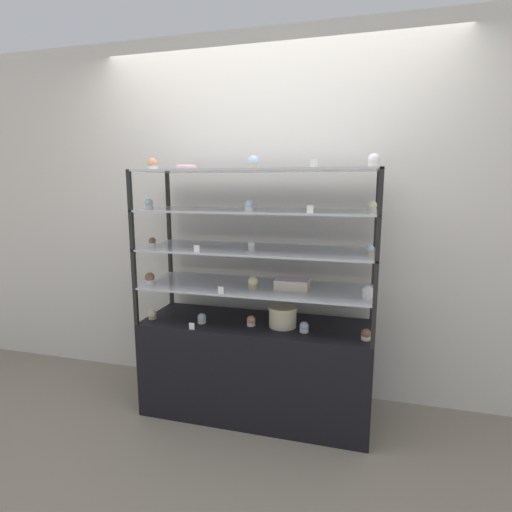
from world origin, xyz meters
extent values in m
plane|color=gray|center=(0.00, 0.00, 0.00)|extent=(20.00, 20.00, 0.00)
cube|color=silver|center=(0.00, 0.41, 1.30)|extent=(8.00, 0.05, 2.60)
cube|color=black|center=(0.00, 0.00, 0.32)|extent=(1.51, 0.52, 0.65)
cube|color=black|center=(-0.74, 0.25, 0.77)|extent=(0.02, 0.02, 0.25)
cube|color=black|center=(0.74, 0.25, 0.77)|extent=(0.02, 0.02, 0.25)
cube|color=black|center=(-0.74, -0.25, 0.77)|extent=(0.02, 0.02, 0.25)
cube|color=black|center=(0.74, -0.25, 0.77)|extent=(0.02, 0.02, 0.25)
cube|color=#B7BCC6|center=(0.00, 0.00, 0.89)|extent=(1.51, 0.52, 0.01)
cube|color=black|center=(-0.74, 0.25, 1.02)|extent=(0.02, 0.02, 0.25)
cube|color=black|center=(0.74, 0.25, 1.02)|extent=(0.02, 0.02, 0.25)
cube|color=black|center=(-0.74, -0.25, 1.02)|extent=(0.02, 0.02, 0.25)
cube|color=black|center=(0.74, -0.25, 1.02)|extent=(0.02, 0.02, 0.25)
cube|color=#B7BCC6|center=(0.00, 0.00, 1.14)|extent=(1.51, 0.52, 0.01)
cube|color=black|center=(-0.74, 0.25, 1.27)|extent=(0.02, 0.02, 0.25)
cube|color=black|center=(0.74, 0.25, 1.27)|extent=(0.02, 0.02, 0.25)
cube|color=black|center=(-0.74, -0.25, 1.27)|extent=(0.02, 0.02, 0.25)
cube|color=black|center=(0.74, -0.25, 1.27)|extent=(0.02, 0.02, 0.25)
cube|color=#B7BCC6|center=(0.00, 0.00, 1.38)|extent=(1.51, 0.52, 0.01)
cube|color=black|center=(-0.74, 0.25, 1.51)|extent=(0.02, 0.02, 0.25)
cube|color=black|center=(0.74, 0.25, 1.51)|extent=(0.02, 0.02, 0.25)
cube|color=black|center=(-0.74, -0.25, 1.51)|extent=(0.02, 0.02, 0.25)
cube|color=black|center=(0.74, -0.25, 1.51)|extent=(0.02, 0.02, 0.25)
cube|color=#B7BCC6|center=(0.00, 0.00, 1.63)|extent=(1.51, 0.52, 0.01)
cylinder|color=beige|center=(0.19, -0.04, 0.70)|extent=(0.18, 0.18, 0.11)
cylinder|color=#F4EAB2|center=(0.19, -0.04, 0.77)|extent=(0.18, 0.18, 0.02)
cube|color=beige|center=(0.24, -0.01, 0.92)|extent=(0.21, 0.15, 0.05)
cube|color=silver|center=(0.24, -0.01, 0.95)|extent=(0.21, 0.16, 0.01)
cylinder|color=#CCB28C|center=(-0.70, -0.12, 0.66)|extent=(0.05, 0.05, 0.02)
sphere|color=#F4EAB2|center=(-0.70, -0.12, 0.68)|extent=(0.06, 0.06, 0.06)
cylinder|color=beige|center=(-0.34, -0.11, 0.66)|extent=(0.05, 0.05, 0.02)
sphere|color=silver|center=(-0.34, -0.11, 0.68)|extent=(0.06, 0.06, 0.06)
cylinder|color=white|center=(-0.01, -0.07, 0.66)|extent=(0.05, 0.05, 0.02)
sphere|color=#E5996B|center=(-0.01, -0.07, 0.68)|extent=(0.06, 0.06, 0.06)
cylinder|color=white|center=(0.34, -0.10, 0.66)|extent=(0.05, 0.05, 0.02)
sphere|color=silver|center=(0.34, -0.10, 0.68)|extent=(0.06, 0.06, 0.06)
cylinder|color=white|center=(0.71, -0.13, 0.66)|extent=(0.05, 0.05, 0.02)
sphere|color=#8C5B42|center=(0.71, -0.13, 0.68)|extent=(0.06, 0.06, 0.06)
cube|color=white|center=(-0.35, -0.24, 0.67)|extent=(0.04, 0.00, 0.04)
cylinder|color=white|center=(-0.69, -0.14, 0.91)|extent=(0.06, 0.06, 0.03)
sphere|color=#8C5B42|center=(-0.69, -0.14, 0.94)|extent=(0.06, 0.06, 0.06)
cylinder|color=#CCB28C|center=(0.00, -0.07, 0.91)|extent=(0.06, 0.06, 0.03)
sphere|color=#F4EAB2|center=(0.00, -0.07, 0.94)|extent=(0.06, 0.06, 0.06)
cylinder|color=white|center=(0.70, -0.12, 0.91)|extent=(0.06, 0.06, 0.03)
sphere|color=white|center=(0.70, -0.12, 0.94)|extent=(0.06, 0.06, 0.06)
cube|color=white|center=(-0.16, -0.24, 0.92)|extent=(0.04, 0.00, 0.04)
cylinder|color=white|center=(-0.69, -0.10, 1.15)|extent=(0.05, 0.05, 0.02)
sphere|color=#8C5B42|center=(-0.69, -0.10, 1.18)|extent=(0.05, 0.05, 0.05)
cylinder|color=white|center=(-0.01, -0.08, 1.15)|extent=(0.05, 0.05, 0.02)
sphere|color=white|center=(-0.01, -0.08, 1.18)|extent=(0.05, 0.05, 0.05)
cylinder|color=#CCB28C|center=(0.70, -0.06, 1.15)|extent=(0.05, 0.05, 0.02)
sphere|color=silver|center=(0.70, -0.06, 1.18)|extent=(0.05, 0.05, 0.05)
cube|color=white|center=(-0.31, -0.24, 1.16)|extent=(0.04, 0.00, 0.04)
cylinder|color=white|center=(-0.70, -0.09, 1.40)|extent=(0.05, 0.05, 0.02)
sphere|color=silver|center=(-0.70, -0.09, 1.43)|extent=(0.05, 0.05, 0.05)
cylinder|color=white|center=(-0.01, -0.13, 1.40)|extent=(0.05, 0.05, 0.02)
sphere|color=silver|center=(-0.01, -0.13, 1.43)|extent=(0.05, 0.05, 0.05)
cylinder|color=beige|center=(0.70, -0.06, 1.40)|extent=(0.05, 0.05, 0.02)
sphere|color=#F4EAB2|center=(0.70, -0.06, 1.43)|extent=(0.05, 0.05, 0.05)
cube|color=white|center=(0.37, -0.24, 1.41)|extent=(0.04, 0.00, 0.04)
cylinder|color=white|center=(-0.68, -0.05, 1.65)|extent=(0.06, 0.06, 0.03)
sphere|color=#E5996B|center=(-0.68, -0.05, 1.68)|extent=(0.07, 0.07, 0.07)
cylinder|color=#CCB28C|center=(0.01, -0.10, 1.65)|extent=(0.06, 0.06, 0.03)
sphere|color=silver|center=(0.01, -0.10, 1.68)|extent=(0.07, 0.07, 0.07)
cylinder|color=beige|center=(0.70, -0.08, 1.65)|extent=(0.06, 0.06, 0.03)
sphere|color=white|center=(0.70, -0.08, 1.68)|extent=(0.07, 0.07, 0.07)
cube|color=white|center=(0.39, -0.24, 1.66)|extent=(0.04, 0.00, 0.04)
torus|color=#EFB2BC|center=(-0.48, 0.01, 1.66)|extent=(0.15, 0.15, 0.04)
camera|label=1|loc=(0.66, -2.44, 1.54)|focal=28.00mm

